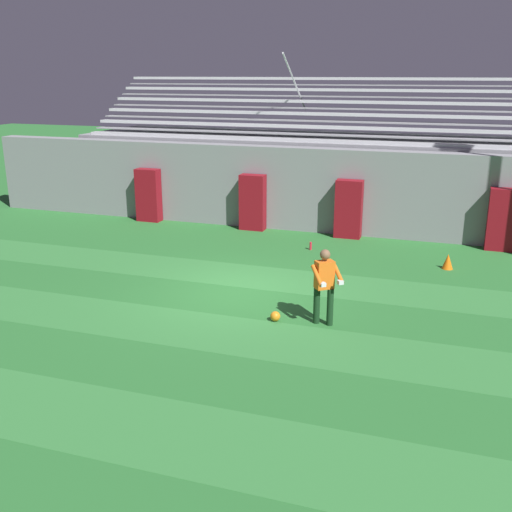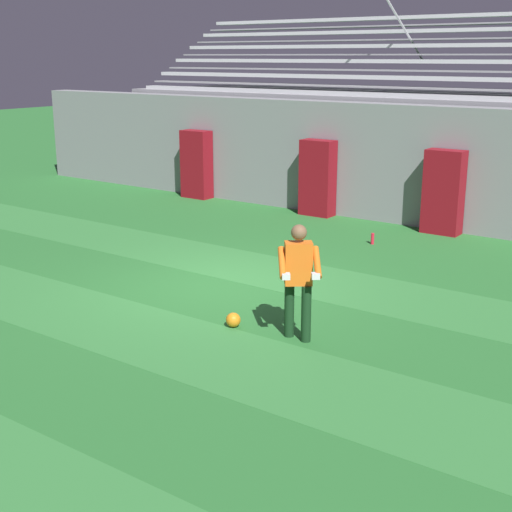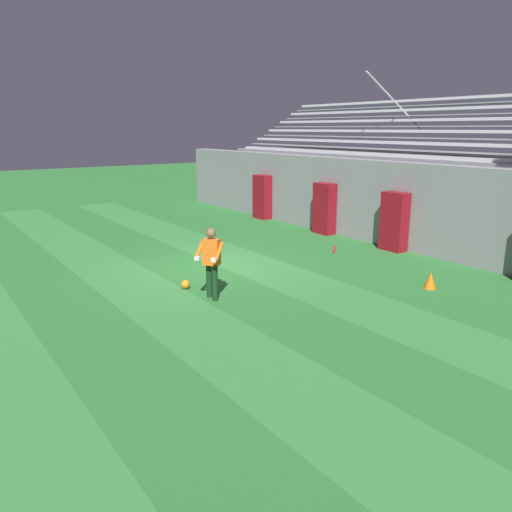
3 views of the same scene
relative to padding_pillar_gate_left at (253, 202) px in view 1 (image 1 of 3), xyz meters
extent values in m
plane|color=#286B2D|center=(1.64, -5.95, -0.95)|extent=(80.00, 80.00, 0.00)
cube|color=#337A38|center=(1.64, -11.95, -0.94)|extent=(28.00, 1.81, 0.01)
cube|color=#337A38|center=(1.64, -8.34, -0.94)|extent=(28.00, 1.81, 0.01)
cube|color=#337A38|center=(1.64, -4.73, -0.94)|extent=(28.00, 1.81, 0.01)
cube|color=gray|center=(1.64, 0.55, 0.45)|extent=(24.00, 0.60, 2.80)
cube|color=maroon|center=(0.00, 0.00, 0.00)|extent=(0.86, 0.44, 1.89)
cube|color=maroon|center=(3.28, 0.00, 0.00)|extent=(0.86, 0.44, 1.89)
cube|color=maroon|center=(-3.96, 0.00, 0.00)|extent=(0.86, 0.44, 1.89)
cube|color=maroon|center=(7.93, 0.00, 0.00)|extent=(0.86, 0.44, 1.89)
cube|color=gray|center=(1.64, 3.25, 0.50)|extent=(18.00, 4.60, 2.90)
cube|color=silver|center=(1.64, 1.30, 2.00)|extent=(17.10, 0.36, 0.10)
cube|color=gray|center=(1.64, 1.10, 1.77)|extent=(17.10, 0.60, 0.04)
cube|color=silver|center=(1.64, 2.00, 2.40)|extent=(17.10, 0.36, 0.10)
cube|color=gray|center=(1.64, 1.80, 2.17)|extent=(17.10, 0.60, 0.04)
cube|color=silver|center=(1.64, 2.70, 2.80)|extent=(17.10, 0.36, 0.10)
cube|color=gray|center=(1.64, 2.50, 2.57)|extent=(17.10, 0.60, 0.04)
cube|color=silver|center=(1.64, 3.40, 3.20)|extent=(17.10, 0.36, 0.10)
cube|color=gray|center=(1.64, 3.20, 2.97)|extent=(17.10, 0.60, 0.04)
cube|color=silver|center=(1.64, 4.10, 3.60)|extent=(17.10, 0.36, 0.10)
cube|color=gray|center=(1.64, 3.90, 3.37)|extent=(17.10, 0.60, 0.04)
cube|color=silver|center=(1.64, 4.80, 4.00)|extent=(17.10, 0.36, 0.10)
cube|color=gray|center=(1.64, 4.60, 3.77)|extent=(17.10, 0.60, 0.04)
cylinder|color=silver|center=(0.67, 2.80, 3.85)|extent=(0.06, 3.33, 2.05)
cylinder|color=#143319|center=(4.17, -7.21, -0.54)|extent=(0.20, 0.20, 0.82)
cylinder|color=#143319|center=(3.88, -7.19, -0.54)|extent=(0.20, 0.20, 0.82)
cube|color=orange|center=(4.02, -7.20, 0.17)|extent=(0.45, 0.42, 0.60)
sphere|color=brown|center=(4.02, -7.20, 0.61)|extent=(0.22, 0.22, 0.22)
cylinder|color=orange|center=(4.30, -7.16, 0.22)|extent=(0.37, 0.43, 0.37)
cylinder|color=orange|center=(3.92, -7.46, 0.22)|extent=(0.37, 0.43, 0.37)
cube|color=silver|center=(4.39, -7.34, 0.09)|extent=(0.15, 0.15, 0.08)
cube|color=silver|center=(4.08, -7.59, 0.09)|extent=(0.15, 0.15, 0.08)
sphere|color=orange|center=(3.01, -7.38, -0.84)|extent=(0.22, 0.22, 0.22)
cone|color=orange|center=(6.48, -2.41, -0.74)|extent=(0.30, 0.30, 0.42)
cylinder|color=red|center=(2.47, -1.79, -0.83)|extent=(0.07, 0.07, 0.24)
camera|label=1|loc=(6.40, -18.93, 4.24)|focal=42.00mm
camera|label=2|loc=(9.09, -15.21, 2.94)|focal=50.00mm
camera|label=3|loc=(13.62, -12.71, 2.91)|focal=35.00mm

